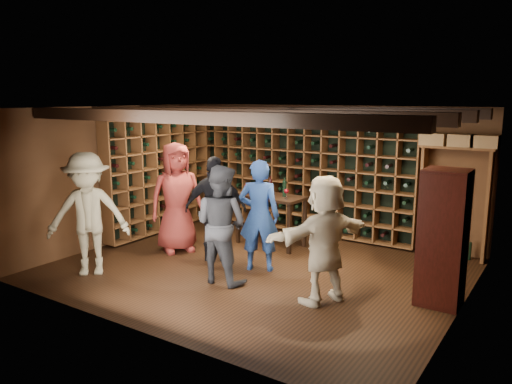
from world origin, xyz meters
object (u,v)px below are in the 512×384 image
Objects in this scene: display_cabinet at (442,241)px; man_grey_suit at (221,224)px; guest_red_floral at (177,197)px; guest_woman_black at (216,209)px; guest_khaki at (88,214)px; guest_beige at (325,239)px; man_blue_shirt at (259,215)px; tasting_table at (271,201)px.

display_cabinet reaches higher than man_grey_suit.
guest_woman_black is at bearing -60.67° from guest_red_floral.
guest_khaki is 1.10× the size of guest_beige.
guest_beige is (3.44, 0.98, -0.08)m from guest_khaki.
display_cabinet is 1.01× the size of man_blue_shirt.
guest_woman_black is (0.87, -0.04, -0.09)m from guest_red_floral.
man_grey_suit is at bearing -162.57° from display_cabinet.
man_grey_suit is 1.01× the size of guest_beige.
man_blue_shirt is at bearing -86.23° from guest_beige.
display_cabinet is at bearing -56.42° from guest_red_floral.
man_blue_shirt is 0.91× the size of guest_red_floral.
guest_beige is (3.10, -0.62, -0.10)m from guest_red_floral.
guest_beige is at bearing 136.78° from guest_woman_black.
man_blue_shirt is at bearing -6.03° from guest_khaki.
display_cabinet is 1.02× the size of man_grey_suit.
guest_woman_black is 1.37× the size of tasting_table.
man_grey_suit is at bearing -76.31° from tasting_table.
man_grey_suit is 2.04m from guest_khaki.
display_cabinet is at bearing 146.65° from guest_beige.
guest_red_floral is (-1.72, 0.05, 0.08)m from man_blue_shirt.
guest_red_floral reaches higher than guest_khaki.
display_cabinet is 5.04m from guest_khaki.
guest_woman_black is at bearing 9.19° from guest_khaki.
guest_woman_black is (-0.85, 0.01, -0.01)m from man_blue_shirt.
display_cabinet is 3.53m from guest_woman_black.
guest_woman_black is at bearing -100.75° from tasting_table.
guest_red_floral is 1.52× the size of tasting_table.
man_grey_suit is 1.71m from guest_red_floral.
guest_red_floral is 1.10× the size of guest_woman_black.
guest_khaki is 3.17m from tasting_table.
guest_red_floral is (-1.53, 0.76, 0.09)m from man_grey_suit.
tasting_table is (-3.22, 1.04, -0.05)m from display_cabinet.
man_blue_shirt is 1.01× the size of man_grey_suit.
man_blue_shirt is at bearing -62.63° from tasting_table.
guest_woman_black is 2.30m from guest_beige.
guest_woman_black is 1.01× the size of guest_beige.
guest_red_floral reaches higher than guest_woman_black.
guest_red_floral reaches higher than man_blue_shirt.
guest_khaki reaches higher than display_cabinet.
guest_beige is (1.38, -0.57, -0.02)m from man_blue_shirt.
guest_khaki is at bearing 23.66° from guest_woman_black.
man_grey_suit reaches higher than guest_beige.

